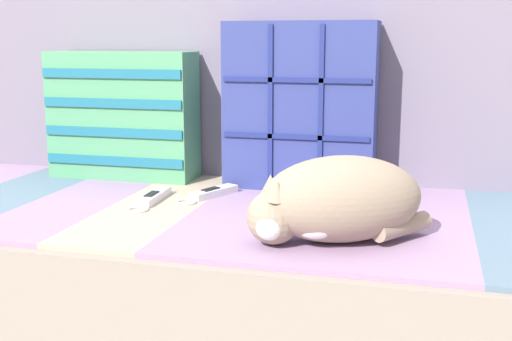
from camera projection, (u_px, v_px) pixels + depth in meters
The scene contains 7 objects.
couch at pixel (207, 286), 1.60m from camera, with size 1.73×0.86×0.43m.
sofa_backrest at pixel (246, 83), 1.84m from camera, with size 1.70×0.14×0.53m.
throw_pillow_quilted at pixel (300, 106), 1.67m from camera, with size 0.39×0.14×0.43m.
throw_pillow_striped at pixel (123, 115), 1.80m from camera, with size 0.41×0.14×0.35m.
sleeping_cat at pixel (334, 202), 1.23m from camera, with size 0.36×0.30×0.17m.
game_remote_near at pixel (152, 198), 1.56m from camera, with size 0.05×0.20×0.02m.
game_remote_far at pixel (212, 193), 1.60m from camera, with size 0.12×0.19×0.02m.
Camera 1 is at (0.51, -1.30, 0.81)m, focal length 45.00 mm.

